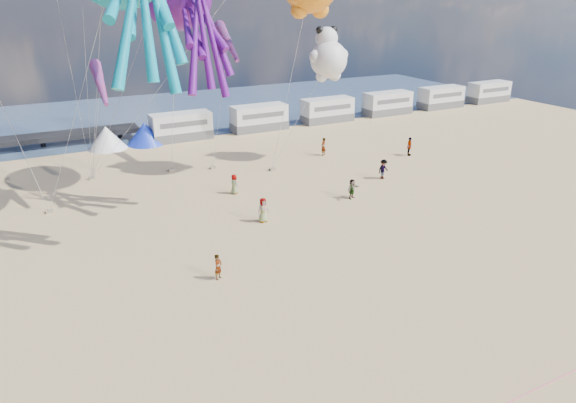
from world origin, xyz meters
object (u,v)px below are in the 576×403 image
object	(u,v)px
windsock_mid	(228,42)
motorhome_0	(181,126)
motorhome_4	(441,97)
motorhome_3	(387,103)
motorhome_1	(259,118)
sandbag_d	(213,168)
motorhome_2	(327,110)
beachgoer_2	(383,169)
tent_blue	(145,133)
motorhome_5	(489,92)
sandbag_b	(171,170)
beachgoer_0	(263,210)
beachgoer_4	(352,189)
beachgoer_5	(323,147)
standing_person	(218,267)
beachgoer_6	(234,184)
sandbag_c	(272,169)
kite_panda	(329,60)
tent_white	(107,138)
sandbag_e	(92,178)
beachgoer_3	(409,146)
windsock_right	(100,84)

from	to	relation	value
windsock_mid	motorhome_0	bearing A→B (deg)	104.94
motorhome_0	motorhome_4	distance (m)	38.00
motorhome_0	motorhome_3	world-z (taller)	same
motorhome_1	sandbag_d	world-z (taller)	motorhome_1
motorhome_3	motorhome_2	bearing A→B (deg)	180.00
beachgoer_2	tent_blue	bearing A→B (deg)	114.62
motorhome_4	sandbag_d	world-z (taller)	motorhome_4
motorhome_5	sandbag_b	xyz separation A→B (m)	(-51.61, -10.40, -1.39)
beachgoer_0	beachgoer_4	world-z (taller)	beachgoer_0
motorhome_3	beachgoer_4	size ratio (longest dim) A/B	4.14
motorhome_1	motorhome_4	bearing A→B (deg)	0.00
beachgoer_5	standing_person	bearing A→B (deg)	13.09
beachgoer_6	windsock_mid	size ratio (longest dim) A/B	0.27
tent_blue	beachgoer_4	bearing A→B (deg)	-65.54
motorhome_2	sandbag_c	bearing A→B (deg)	-135.62
beachgoer_5	kite_panda	size ratio (longest dim) A/B	0.31
motorhome_4	sandbag_b	xyz separation A→B (m)	(-42.11, -10.40, -1.39)
motorhome_0	beachgoer_2	size ratio (longest dim) A/B	3.74
beachgoer_4	beachgoer_0	bearing A→B (deg)	163.08
motorhome_1	motorhome_3	distance (m)	19.00
tent_white	beachgoer_2	size ratio (longest dim) A/B	2.27
sandbag_e	windsock_mid	world-z (taller)	windsock_mid
motorhome_2	beachgoer_4	world-z (taller)	motorhome_2
motorhome_5	sandbag_d	size ratio (longest dim) A/B	13.20
motorhome_5	motorhome_0	bearing A→B (deg)	180.00
motorhome_2	beachgoer_5	distance (m)	14.95
standing_person	kite_panda	xyz separation A→B (m)	(17.39, 16.80, 8.78)
beachgoer_6	kite_panda	bearing A→B (deg)	-81.05
windsock_mid	motorhome_1	bearing A→B (deg)	60.72
motorhome_3	beachgoer_3	world-z (taller)	motorhome_3
windsock_mid	beachgoer_0	bearing A→B (deg)	-96.98
motorhome_1	windsock_mid	distance (m)	16.59
standing_person	windsock_mid	xyz separation A→B (m)	(8.73, 19.63, 10.43)
motorhome_1	beachgoer_2	distance (m)	21.18
motorhome_3	motorhome_1	bearing A→B (deg)	180.00
sandbag_d	kite_panda	xyz separation A→B (m)	(10.89, -2.33, 9.44)
motorhome_4	sandbag_d	distance (m)	40.19
beachgoer_3	beachgoer_5	bearing A→B (deg)	113.86
tent_white	beachgoer_0	xyz separation A→B (m)	(6.61, -24.58, -0.30)
standing_person	kite_panda	distance (m)	25.72
beachgoer_0	kite_panda	world-z (taller)	kite_panda
motorhome_0	sandbag_c	xyz separation A→B (m)	(4.23, -14.46, -1.39)
motorhome_3	beachgoer_2	xyz separation A→B (m)	(-16.64, -21.04, -0.62)
motorhome_4	windsock_mid	bearing A→B (deg)	-163.14
sandbag_e	windsock_mid	size ratio (longest dim) A/B	0.08
motorhome_4	beachgoer_2	size ratio (longest dim) A/B	3.74
sandbag_b	sandbag_d	xyz separation A→B (m)	(3.62, -1.10, 0.00)
beachgoer_6	windsock_right	world-z (taller)	windsock_right
motorhome_2	windsock_mid	xyz separation A→B (m)	(-17.26, -10.99, 9.70)
motorhome_4	beachgoer_3	distance (m)	25.55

